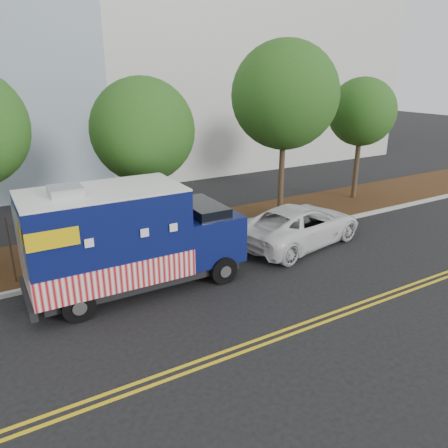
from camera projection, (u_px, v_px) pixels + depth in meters
ground at (166, 279)px, 14.70m from camera, size 120.00×120.00×0.00m
curb at (151, 262)px, 15.81m from camera, size 120.00×0.18×0.15m
mulch_strip at (131, 244)px, 17.52m from camera, size 120.00×4.00×0.15m
centerline_near at (236, 347)px, 11.08m from camera, size 120.00×0.10×0.01m
centerline_far at (241, 353)px, 10.88m from camera, size 120.00×0.10×0.01m
tree_b at (143, 130)px, 16.30m from camera, size 3.90×3.90×6.49m
tree_c at (285, 96)px, 19.05m from camera, size 4.71×4.71×7.97m
tree_d at (362, 112)px, 22.16m from camera, size 3.43×3.43×6.36m
sign_post at (11, 252)px, 13.86m from camera, size 0.06×0.06×2.40m
food_truck at (126, 242)px, 13.53m from camera, size 6.88×2.67×3.61m
white_car at (300, 225)px, 17.51m from camera, size 6.11×3.69×1.59m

